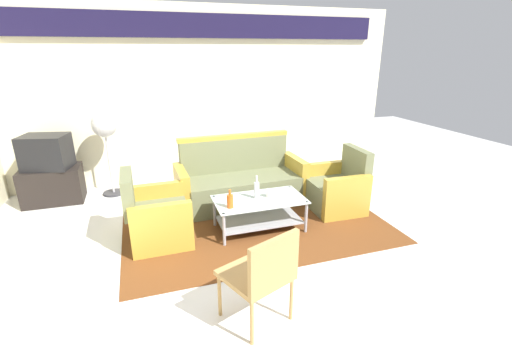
% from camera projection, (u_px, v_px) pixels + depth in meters
% --- Properties ---
extents(ground_plane, '(14.00, 14.00, 0.00)m').
position_uv_depth(ground_plane, '(275.00, 264.00, 3.75)').
color(ground_plane, white).
extents(wall_back, '(6.52, 0.19, 2.80)m').
position_uv_depth(wall_back, '(211.00, 90.00, 5.98)').
color(wall_back, beige).
rests_on(wall_back, ground).
extents(rug, '(3.27, 2.16, 0.01)m').
position_uv_depth(rug, '(255.00, 223.00, 4.62)').
color(rug, brown).
rests_on(rug, ground).
extents(couch, '(1.82, 0.80, 0.96)m').
position_uv_depth(couch, '(240.00, 183.00, 5.13)').
color(couch, '#6B704C').
rests_on(couch, rug).
extents(armchair_left, '(0.71, 0.77, 0.85)m').
position_uv_depth(armchair_left, '(156.00, 218.00, 4.12)').
color(armchair_left, '#6B704C').
rests_on(armchair_left, rug).
extents(armchair_right, '(0.72, 0.78, 0.85)m').
position_uv_depth(armchair_right, '(337.00, 190.00, 4.96)').
color(armchair_right, '#6B704C').
rests_on(armchair_right, rug).
extents(coffee_table, '(1.10, 0.60, 0.40)m').
position_uv_depth(coffee_table, '(259.00, 209.00, 4.39)').
color(coffee_table, silver).
rests_on(coffee_table, rug).
extents(bottle_clear, '(0.06, 0.06, 0.29)m').
position_uv_depth(bottle_clear, '(257.00, 190.00, 4.33)').
color(bottle_clear, silver).
rests_on(bottle_clear, coffee_table).
extents(bottle_orange, '(0.07, 0.07, 0.22)m').
position_uv_depth(bottle_orange, '(230.00, 201.00, 4.08)').
color(bottle_orange, '#D85919').
rests_on(bottle_orange, coffee_table).
extents(cup, '(0.08, 0.08, 0.10)m').
position_uv_depth(cup, '(269.00, 193.00, 4.38)').
color(cup, silver).
rests_on(cup, coffee_table).
extents(tv_stand, '(0.80, 0.50, 0.52)m').
position_uv_depth(tv_stand, '(53.00, 185.00, 5.21)').
color(tv_stand, black).
rests_on(tv_stand, ground).
extents(television, '(0.69, 0.57, 0.48)m').
position_uv_depth(television, '(46.00, 152.00, 5.04)').
color(television, black).
rests_on(television, tv_stand).
extents(pedestal_fan, '(0.36, 0.36, 1.27)m').
position_uv_depth(pedestal_fan, '(105.00, 130.00, 5.23)').
color(pedestal_fan, '#2D2D33').
rests_on(pedestal_fan, ground).
extents(wicker_chair, '(0.63, 0.63, 0.84)m').
position_uv_depth(wicker_chair, '(263.00, 272.00, 2.78)').
color(wicker_chair, '#AD844C').
rests_on(wicker_chair, ground).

